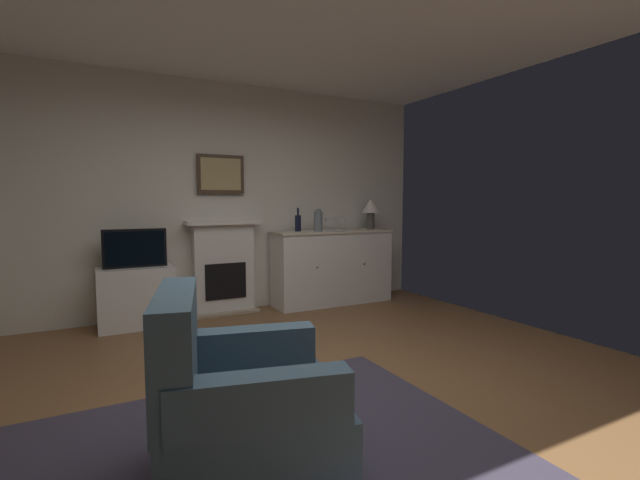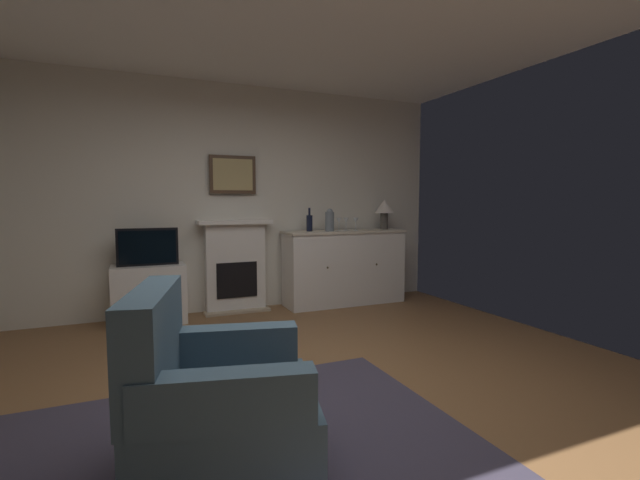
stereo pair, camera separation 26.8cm
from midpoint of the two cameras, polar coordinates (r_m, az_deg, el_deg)
The scene contains 15 objects.
ground_plane at distance 3.11m, azimuth -0.95°, elevation -20.87°, with size 5.40×5.51×0.10m, color brown.
wall_rear at distance 5.38m, azimuth -14.23°, elevation 5.31°, with size 5.40×0.06×2.71m, color silver.
area_rug at distance 2.53m, azimuth -11.51°, elevation -26.03°, with size 2.53×1.91×0.02m, color #383342.
fireplace_unit at distance 5.30m, azimuth -13.93°, elevation -3.42°, with size 0.87×0.30×1.10m.
framed_picture at distance 5.30m, azimuth -14.29°, elevation 8.35°, with size 0.55×0.04×0.45m.
sideboard_cabinet at distance 5.64m, azimuth 0.26°, elevation -3.54°, with size 1.58×0.49×0.95m.
table_lamp at distance 5.88m, azimuth 5.36°, elevation 4.15°, with size 0.26×0.26×0.40m.
wine_bottle at distance 5.42m, azimuth -4.31°, elevation 2.27°, with size 0.08×0.08×0.29m.
wine_glass_left at distance 5.55m, azimuth -0.46°, elevation 2.49°, with size 0.07×0.07×0.16m.
wine_glass_center at distance 5.61m, azimuth 0.46°, elevation 2.52°, with size 0.07×0.07×0.16m.
wine_glass_right at distance 5.62m, azimuth 1.73°, elevation 2.52°, with size 0.07×0.07×0.16m.
vase_decorative at distance 5.43m, azimuth -1.66°, elevation 2.63°, with size 0.11×0.11×0.28m.
tv_cabinet at distance 5.04m, azimuth -24.32°, elevation -6.82°, with size 0.75×0.42×0.63m.
tv_set at distance 4.94m, azimuth -24.51°, elevation -0.99°, with size 0.62×0.07×0.40m.
armchair at distance 2.19m, azimuth -14.32°, elevation -20.16°, with size 0.96×0.93×0.92m.
Camera 1 is at (-1.38, -2.45, 1.31)m, focal length 24.46 mm.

